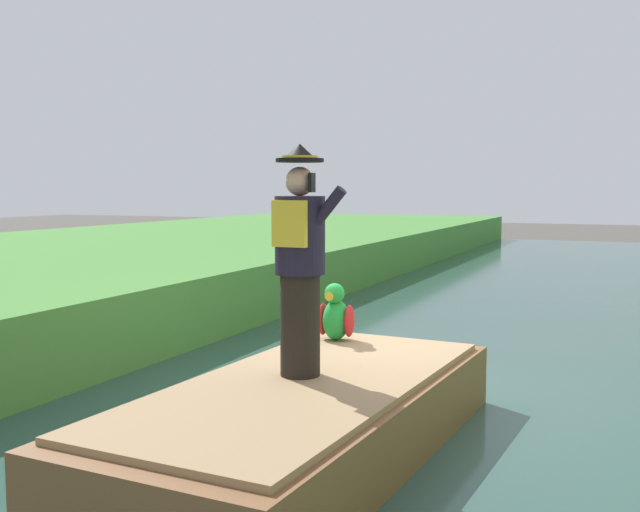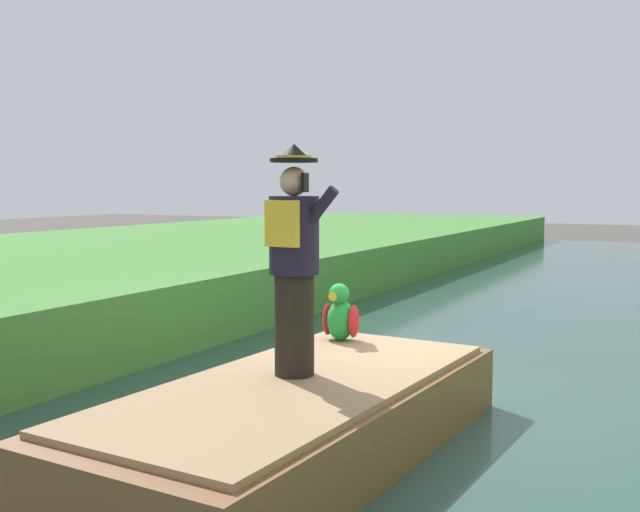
% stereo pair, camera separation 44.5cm
% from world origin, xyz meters
% --- Properties ---
extents(ground_plane, '(80.00, 80.00, 0.00)m').
position_xyz_m(ground_plane, '(0.00, 0.00, 0.00)').
color(ground_plane, '#4C4742').
extents(canal_water, '(5.91, 48.00, 0.10)m').
position_xyz_m(canal_water, '(0.00, 0.00, 0.05)').
color(canal_water, '#2D4C47').
rests_on(canal_water, ground).
extents(boat, '(2.05, 4.30, 0.61)m').
position_xyz_m(boat, '(0.00, -1.78, 0.40)').
color(boat, brown).
rests_on(boat, canal_water).
extents(person_pirate, '(0.61, 0.42, 1.85)m').
position_xyz_m(person_pirate, '(-0.10, -1.66, 1.64)').
color(person_pirate, black).
rests_on(person_pirate, boat).
extents(parrot_plush, '(0.36, 0.34, 0.57)m').
position_xyz_m(parrot_plush, '(-0.37, -0.24, 0.95)').
color(parrot_plush, green).
rests_on(parrot_plush, boat).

